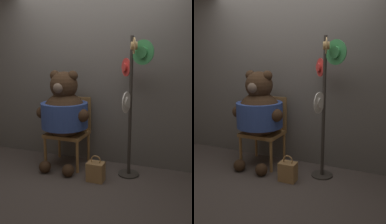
% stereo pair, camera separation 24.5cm
% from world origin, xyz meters
% --- Properties ---
extents(ground_plane, '(14.00, 14.00, 0.00)m').
position_xyz_m(ground_plane, '(0.00, 0.00, 0.00)').
color(ground_plane, '#4C423D').
extents(wall_back, '(8.00, 0.10, 2.70)m').
position_xyz_m(wall_back, '(0.00, 0.62, 1.35)').
color(wall_back, '#66605B').
rests_on(wall_back, ground_plane).
extents(chair, '(0.56, 0.48, 0.99)m').
position_xyz_m(chair, '(-0.33, 0.35, 0.54)').
color(chair, '#9E703D').
rests_on(chair, ground_plane).
extents(teddy_bear, '(0.78, 0.69, 1.38)m').
position_xyz_m(teddy_bear, '(-0.33, 0.18, 0.81)').
color(teddy_bear, '#3D2819').
rests_on(teddy_bear, ground_plane).
extents(hat_display_rack, '(0.46, 0.47, 1.81)m').
position_xyz_m(hat_display_rack, '(0.61, 0.20, 1.09)').
color(hat_display_rack, '#332D28').
rests_on(hat_display_rack, ground_plane).
extents(handbag_on_ground, '(0.22, 0.16, 0.34)m').
position_xyz_m(handbag_on_ground, '(0.23, -0.09, 0.13)').
color(handbag_on_ground, '#A87A47').
rests_on(handbag_on_ground, ground_plane).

